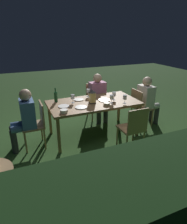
# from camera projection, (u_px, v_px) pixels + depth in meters

# --- Properties ---
(ground_plane) EXTENTS (16.00, 16.00, 0.00)m
(ground_plane) POSITION_uv_depth(u_px,v_px,m) (94.00, 134.00, 4.26)
(ground_plane) COLOR #2D5123
(dining_table) EXTENTS (1.82, 0.94, 0.74)m
(dining_table) POSITION_uv_depth(u_px,v_px,m) (94.00, 104.00, 4.00)
(dining_table) COLOR olive
(dining_table) RESTS_ON ground
(chair_side_left_a) EXTENTS (0.42, 0.40, 0.87)m
(chair_side_left_a) POSITION_uv_depth(u_px,v_px,m) (95.00, 99.00, 4.96)
(chair_side_left_a) COLOR #9E7A51
(chair_side_left_a) RESTS_ON ground
(person_in_pink) EXTENTS (0.38, 0.47, 1.15)m
(person_in_pink) POSITION_uv_depth(u_px,v_px,m) (98.00, 95.00, 4.74)
(person_in_pink) COLOR #C675A3
(person_in_pink) RESTS_ON ground
(chair_side_right_a) EXTENTS (0.42, 0.40, 0.87)m
(chair_side_right_a) POSITION_uv_depth(u_px,v_px,m) (133.00, 127.00, 3.49)
(chair_side_right_a) COLOR #9E7A51
(chair_side_right_a) RESTS_ON ground
(chair_head_near) EXTENTS (0.40, 0.42, 0.87)m
(chair_head_near) POSITION_uv_depth(u_px,v_px,m) (140.00, 106.00, 4.49)
(chair_head_near) COLOR #9E7A51
(chair_head_near) RESTS_ON ground
(person_in_cream) EXTENTS (0.48, 0.38, 1.15)m
(person_in_cream) POSITION_uv_depth(u_px,v_px,m) (148.00, 99.00, 4.51)
(person_in_cream) COLOR white
(person_in_cream) RESTS_ON ground
(chair_head_far) EXTENTS (0.40, 0.42, 0.87)m
(chair_head_far) POSITION_uv_depth(u_px,v_px,m) (36.00, 123.00, 3.66)
(chair_head_far) COLOR #9E7A51
(chair_head_far) RESTS_ON ground
(person_in_blue) EXTENTS (0.48, 0.38, 1.15)m
(person_in_blue) POSITION_uv_depth(u_px,v_px,m) (24.00, 117.00, 3.54)
(person_in_blue) COLOR #426699
(person_in_blue) RESTS_ON ground
(lantern_centerpiece) EXTENTS (0.15, 0.15, 0.27)m
(lantern_centerpiece) POSITION_uv_depth(u_px,v_px,m) (92.00, 96.00, 3.87)
(lantern_centerpiece) COLOR black
(lantern_centerpiece) RESTS_ON dining_table
(green_bottle_on_table) EXTENTS (0.07, 0.07, 0.29)m
(green_bottle_on_table) POSITION_uv_depth(u_px,v_px,m) (56.00, 97.00, 3.94)
(green_bottle_on_table) COLOR #195128
(green_bottle_on_table) RESTS_ON dining_table
(wine_glass_a) EXTENTS (0.08, 0.08, 0.17)m
(wine_glass_a) POSITION_uv_depth(u_px,v_px,m) (88.00, 91.00, 4.26)
(wine_glass_a) COLOR silver
(wine_glass_a) RESTS_ON dining_table
(wine_glass_b) EXTENTS (0.08, 0.08, 0.17)m
(wine_glass_b) POSITION_uv_depth(u_px,v_px,m) (112.00, 97.00, 3.87)
(wine_glass_b) COLOR silver
(wine_glass_b) RESTS_ON dining_table
(wine_glass_c) EXTENTS (0.08, 0.08, 0.17)m
(wine_glass_c) POSITION_uv_depth(u_px,v_px,m) (125.00, 98.00, 3.86)
(wine_glass_c) COLOR silver
(wine_glass_c) RESTS_ON dining_table
(wine_glass_d) EXTENTS (0.08, 0.08, 0.17)m
(wine_glass_d) POSITION_uv_depth(u_px,v_px,m) (73.00, 97.00, 3.89)
(wine_glass_d) COLOR silver
(wine_glass_d) RESTS_ON dining_table
(wine_glass_e) EXTENTS (0.08, 0.08, 0.17)m
(wine_glass_e) POSITION_uv_depth(u_px,v_px,m) (114.00, 94.00, 4.05)
(wine_glass_e) COLOR silver
(wine_glass_e) RESTS_ON dining_table
(plate_a) EXTENTS (0.22, 0.22, 0.01)m
(plate_a) POSITION_uv_depth(u_px,v_px,m) (64.00, 106.00, 3.72)
(plate_a) COLOR white
(plate_a) RESTS_ON dining_table
(plate_b) EXTENTS (0.21, 0.21, 0.01)m
(plate_b) POSITION_uv_depth(u_px,v_px,m) (79.00, 100.00, 4.09)
(plate_b) COLOR silver
(plate_b) RESTS_ON dining_table
(plate_c) EXTENTS (0.23, 0.23, 0.01)m
(plate_c) POSITION_uv_depth(u_px,v_px,m) (81.00, 107.00, 3.68)
(plate_c) COLOR silver
(plate_c) RESTS_ON dining_table
(plate_d) EXTENTS (0.24, 0.24, 0.01)m
(plate_d) POSITION_uv_depth(u_px,v_px,m) (104.00, 100.00, 4.06)
(plate_d) COLOR white
(plate_d) RESTS_ON dining_table
(bowl_olives) EXTENTS (0.12, 0.12, 0.05)m
(bowl_olives) POSITION_uv_depth(u_px,v_px,m) (107.00, 104.00, 3.79)
(bowl_olives) COLOR #BCAD8E
(bowl_olives) RESTS_ON dining_table
(bowl_bread) EXTENTS (0.13, 0.13, 0.06)m
(bowl_bread) POSITION_uv_depth(u_px,v_px,m) (64.00, 111.00, 3.44)
(bowl_bread) COLOR silver
(bowl_bread) RESTS_ON dining_table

